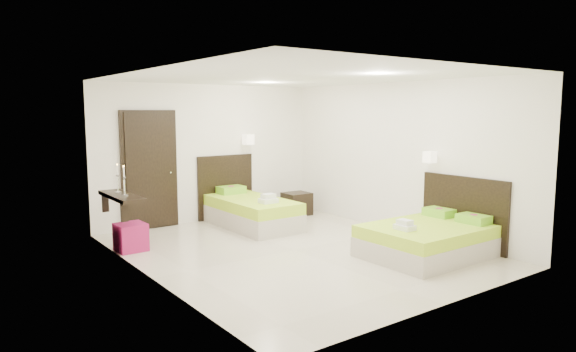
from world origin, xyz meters
TOP-DOWN VIEW (x-y plane):
  - floor at (0.00, 0.00)m, footprint 5.50×5.50m
  - bed_single at (0.34, 1.83)m, footprint 1.19×1.99m
  - bed_double at (1.44, -1.39)m, footprint 1.77×1.51m
  - nightstand at (1.65, 2.13)m, footprint 0.53×0.47m
  - ottoman at (-2.01, 1.45)m, footprint 0.43×0.43m
  - door at (-1.20, 2.70)m, footprint 1.02×0.15m
  - console_shelf at (-2.08, 1.60)m, footprint 0.35×1.20m

SIDE VIEW (x-z plane):
  - floor at x=0.00m, z-range 0.00..0.00m
  - ottoman at x=-2.01m, z-range 0.00..0.42m
  - nightstand at x=1.65m, z-range 0.00..0.45m
  - bed_double at x=1.44m, z-range -0.47..1.00m
  - bed_single at x=0.34m, z-range -0.52..1.12m
  - console_shelf at x=-2.08m, z-range 0.42..1.21m
  - door at x=-1.20m, z-range -0.02..2.12m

